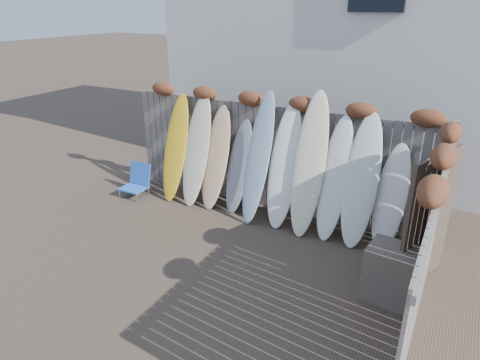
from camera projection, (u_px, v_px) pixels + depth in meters
The scene contains 17 objects.
ground at pixel (202, 267), 6.48m from camera, with size 80.00×80.00×0.00m, color #493A2D.
back_fence at pixel (273, 150), 7.94m from camera, with size 6.05×0.28×2.24m.
right_fence at pixel (429, 244), 4.93m from camera, with size 0.28×4.40×2.24m.
house at pixel (363, 25), 10.30m from camera, with size 8.50×5.50×6.33m.
beach_chair at pixel (137, 181), 8.83m from camera, with size 0.50×0.54×0.66m.
wooden_crate at pixel (392, 274), 5.69m from camera, with size 0.66×0.55×0.76m, color brown.
lattice_panel at pixel (428, 221), 5.80m from camera, with size 0.05×1.29×1.94m, color #3B3323.
surfboard_0 at pixel (176, 148), 8.48m from camera, with size 0.51×0.07×2.17m, color yellow.
surfboard_1 at pixel (197, 151), 8.26m from camera, with size 0.54×0.07×2.22m, color beige.
surfboard_2 at pixel (216, 158), 8.14m from camera, with size 0.53×0.07×2.03m, color #EDCA7B.
surfboard_3 at pixel (239, 167), 8.01m from camera, with size 0.46×0.07×1.80m, color gray.
surfboard_4 at pixel (258, 158), 7.59m from camera, with size 0.46×0.07×2.42m, color #8CA9C1.
surfboard_5 at pixel (284, 167), 7.45m from camera, with size 0.54×0.07×2.22m, color white.
surfboard_6 at pixel (309, 165), 7.17m from camera, with size 0.54×0.07×2.50m, color #F4E9C0.
surfboard_7 at pixel (335, 179), 7.06m from camera, with size 0.48×0.07×2.12m, color white.
surfboard_8 at pixel (361, 181), 6.85m from camera, with size 0.54×0.07×2.23m, color white.
surfboard_9 at pixel (391, 198), 6.78m from camera, with size 0.50×0.07×1.76m, color white.
Camera 1 is at (3.12, -4.53, 3.72)m, focal length 32.00 mm.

